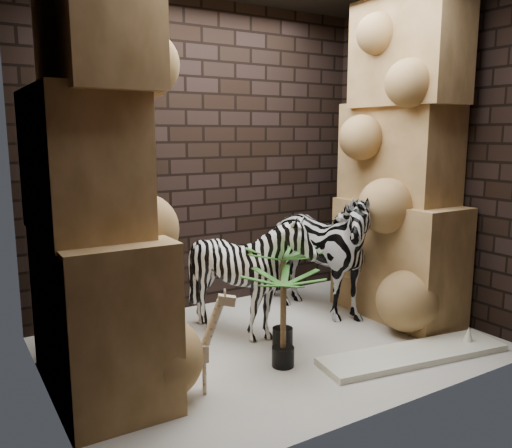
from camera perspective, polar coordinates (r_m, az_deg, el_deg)
floor at (r=4.47m, az=1.81°, el=-13.03°), size 3.50×3.50×0.00m
wall_back at (r=5.21m, az=-5.71°, el=7.18°), size 3.50×0.00×3.50m
wall_front at (r=3.16m, az=14.54°, el=5.22°), size 3.50×0.00×3.50m
wall_left at (r=3.49m, az=-22.97°, el=5.16°), size 0.00×3.00×3.00m
wall_right at (r=5.29m, az=18.08°, el=6.79°), size 0.00×3.00×3.00m
rock_pillar_left at (r=3.55m, az=-17.37°, el=5.57°), size 0.68×1.30×3.00m
rock_pillar_right at (r=5.05m, az=15.62°, el=6.79°), size 0.58×1.25×3.00m
zebra_right at (r=5.01m, az=6.07°, el=-1.94°), size 0.94×1.34×1.44m
zebra_left at (r=4.46m, az=-0.86°, el=-6.25°), size 1.16×1.30×1.00m
giraffe_toy at (r=3.60m, az=-7.26°, el=-12.59°), size 0.40×0.27×0.74m
palm_front at (r=4.32m, az=2.96°, el=-7.93°), size 0.36×0.36×0.84m
palm_back at (r=3.97m, az=3.00°, el=-10.36°), size 0.36×0.36×0.74m
surfboard at (r=4.41m, az=16.82°, el=-13.42°), size 1.61×0.63×0.05m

